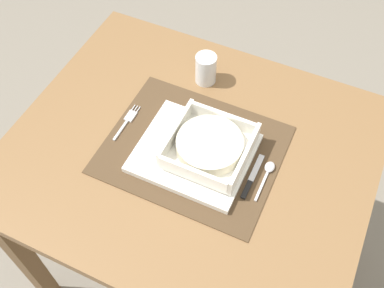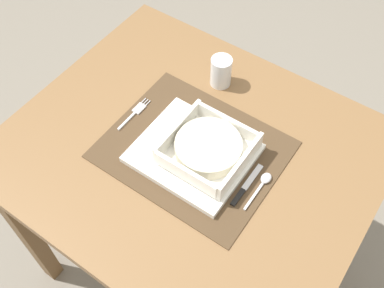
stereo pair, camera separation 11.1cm
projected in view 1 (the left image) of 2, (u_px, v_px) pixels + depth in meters
The scene contains 9 objects.
ground_plane at pixel (191, 260), 1.75m from camera, with size 6.00×6.00×0.00m, color gray.
dining_table at pixel (190, 172), 1.23m from camera, with size 0.90×0.77×0.75m.
placemat at pixel (192, 151), 1.14m from camera, with size 0.43×0.35×0.00m, color #4C3823.
serving_plate at pixel (194, 153), 1.12m from camera, with size 0.27×0.24×0.02m, color white.
porridge_bowl at pixel (209, 147), 1.09m from camera, with size 0.19×0.19×0.05m.
fork at pixel (128, 120), 1.19m from camera, with size 0.02×0.13×0.00m.
spoon at pixel (268, 171), 1.09m from camera, with size 0.02×0.12×0.01m.
butter_knife at pixel (251, 179), 1.08m from camera, with size 0.01×0.13×0.01m.
drinking_glass at pixel (206, 70), 1.25m from camera, with size 0.06×0.06×0.09m.
Camera 1 is at (0.28, -0.59, 1.68)m, focal length 42.60 mm.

